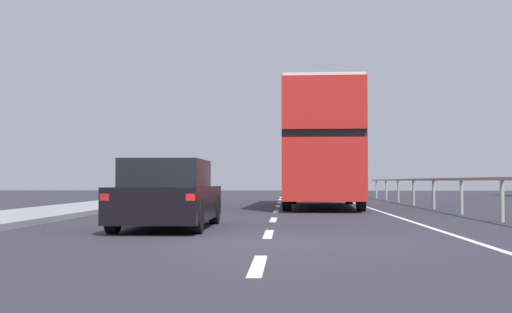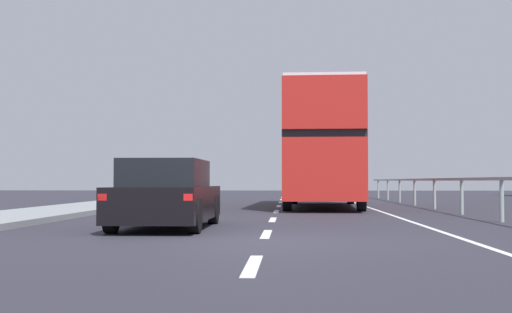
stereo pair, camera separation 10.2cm
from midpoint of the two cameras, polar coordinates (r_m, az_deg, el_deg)
ground_plane at (r=11.55m, az=0.89°, el=-7.02°), size 74.39×120.00×0.10m
lane_paint_markings at (r=20.37m, az=7.49°, el=-4.67°), size 3.43×46.00×0.01m
bridge_side_railing at (r=21.10m, az=16.43°, el=-2.17°), size 0.10×42.00×1.05m
double_decker_bus_red at (r=26.06m, az=5.54°, el=0.88°), size 2.93×10.22×4.22m
hatchback_car_near at (r=14.44m, az=-7.01°, el=-3.14°), size 1.77×4.37×1.39m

